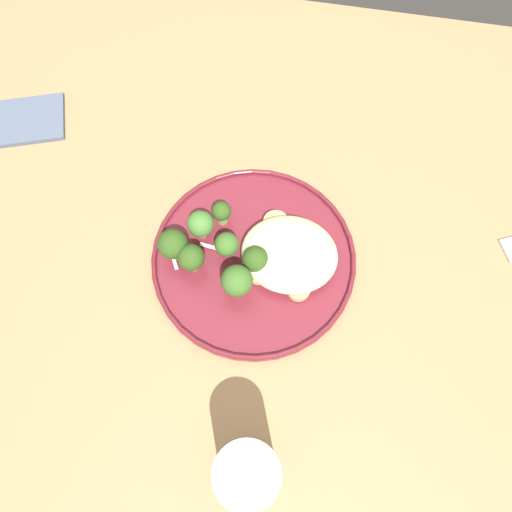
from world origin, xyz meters
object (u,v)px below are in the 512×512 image
object	(u,v)px
seared_scallop_tiny_bay	(278,251)
broccoli_floret_center_pile	(258,260)
broccoli_floret_rear_charred	(239,282)
broccoli_floret_left_leaning	(203,223)
folded_napkin	(19,122)
broccoli_floret_split_head	(224,213)
seared_scallop_front_small	(278,223)
broccoli_floret_front_edge	(175,245)
dinner_plate	(256,259)
water_glass	(251,474)
seared_scallop_center_golden	(261,272)
seared_scallop_large_seared	(301,289)
seared_scallop_rear_pale	(279,270)
broccoli_floret_near_rim	(229,245)
broccoli_floret_small_sprig	(194,258)

from	to	relation	value
seared_scallop_tiny_bay	broccoli_floret_center_pile	size ratio (longest dim) A/B	0.75
broccoli_floret_rear_charred	broccoli_floret_center_pile	size ratio (longest dim) A/B	1.35
seared_scallop_tiny_bay	broccoli_floret_center_pile	bearing A→B (deg)	44.99
broccoli_floret_left_leaning	folded_napkin	size ratio (longest dim) A/B	0.35
broccoli_floret_split_head	broccoli_floret_center_pile	size ratio (longest dim) A/B	0.91
seared_scallop_front_small	folded_napkin	world-z (taller)	seared_scallop_front_small
broccoli_floret_front_edge	broccoli_floret_rear_charred	size ratio (longest dim) A/B	0.94
dinner_plate	broccoli_floret_front_edge	size ratio (longest dim) A/B	4.84
broccoli_floret_rear_charred	water_glass	world-z (taller)	water_glass
seared_scallop_center_golden	broccoli_floret_front_edge	bearing A→B (deg)	-4.30
seared_scallop_large_seared	folded_napkin	size ratio (longest dim) A/B	0.22
seared_scallop_center_golden	broccoli_floret_left_leaning	bearing A→B (deg)	-28.74
broccoli_floret_center_pile	folded_napkin	world-z (taller)	broccoli_floret_center_pile
seared_scallop_rear_pale	seared_scallop_center_golden	xyz separation A→B (m)	(0.02, 0.01, -0.00)
broccoli_floret_near_rim	broccoli_floret_left_leaning	world-z (taller)	broccoli_floret_left_leaning
dinner_plate	water_glass	bearing A→B (deg)	98.84
seared_scallop_tiny_bay	seared_scallop_large_seared	bearing A→B (deg)	128.03
broccoli_floret_split_head	seared_scallop_rear_pale	bearing A→B (deg)	143.31
broccoli_floret_near_rim	broccoli_floret_small_sprig	bearing A→B (deg)	35.45
broccoli_floret_split_head	broccoli_floret_small_sprig	size ratio (longest dim) A/B	0.77
broccoli_floret_split_head	water_glass	bearing A→B (deg)	106.77
seared_scallop_center_golden	broccoli_floret_front_edge	xyz separation A→B (m)	(0.12, -0.01, 0.03)
seared_scallop_large_seared	broccoli_floret_small_sprig	xyz separation A→B (m)	(0.15, -0.01, 0.03)
seared_scallop_front_small	broccoli_floret_rear_charred	bearing A→B (deg)	72.08
seared_scallop_tiny_bay	folded_napkin	bearing A→B (deg)	-19.35
seared_scallop_center_golden	broccoli_floret_near_rim	distance (m)	0.06
broccoli_floret_front_edge	dinner_plate	bearing A→B (deg)	-172.57
broccoli_floret_rear_charred	broccoli_floret_left_leaning	bearing A→B (deg)	-49.63
broccoli_floret_left_leaning	broccoli_floret_small_sprig	bearing A→B (deg)	89.30
seared_scallop_large_seared	broccoli_floret_rear_charred	bearing A→B (deg)	9.47
broccoli_floret_front_edge	broccoli_floret_small_sprig	size ratio (longest dim) A/B	1.06
broccoli_floret_rear_charred	seared_scallop_large_seared	bearing A→B (deg)	-170.53
broccoli_floret_split_head	folded_napkin	world-z (taller)	broccoli_floret_split_head
broccoli_floret_near_rim	seared_scallop_front_small	bearing A→B (deg)	-137.50
broccoli_floret_front_edge	folded_napkin	world-z (taller)	broccoli_floret_front_edge
dinner_plate	seared_scallop_tiny_bay	distance (m)	0.03
seared_scallop_tiny_bay	broccoli_floret_small_sprig	world-z (taller)	broccoli_floret_small_sprig
seared_scallop_rear_pale	seared_scallop_tiny_bay	bearing A→B (deg)	-79.16
seared_scallop_tiny_bay	broccoli_floret_split_head	world-z (taller)	broccoli_floret_split_head
broccoli_floret_center_pile	seared_scallop_large_seared	bearing A→B (deg)	158.17
seared_scallop_large_seared	folded_napkin	xyz separation A→B (m)	(0.49, -0.21, -0.02)
seared_scallop_center_golden	water_glass	size ratio (longest dim) A/B	0.26
seared_scallop_center_golden	seared_scallop_large_seared	world-z (taller)	seared_scallop_large_seared
seared_scallop_rear_pale	broccoli_floret_front_edge	size ratio (longest dim) A/B	0.37
folded_napkin	water_glass	bearing A→B (deg)	136.06
seared_scallop_tiny_bay	broccoli_floret_near_rim	distance (m)	0.07
broccoli_floret_split_head	seared_scallop_tiny_bay	bearing A→B (deg)	155.48
broccoli_floret_front_edge	broccoli_floret_near_rim	size ratio (longest dim) A/B	1.23
dinner_plate	seared_scallop_rear_pale	bearing A→B (deg)	155.06
seared_scallop_rear_pale	water_glass	world-z (taller)	water_glass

